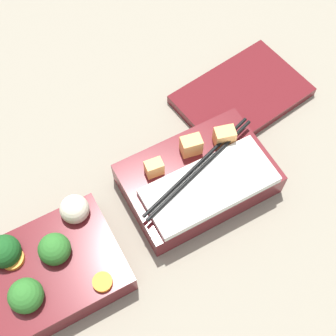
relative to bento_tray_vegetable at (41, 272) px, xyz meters
The scene contains 4 objects.
ground_plane 0.14m from the bento_tray_vegetable, ahead, with size 3.00×3.00×0.00m, color gray.
bento_tray_vegetable is the anchor object (origin of this frame).
bento_tray_rice 0.25m from the bento_tray_vegetable, ahead, with size 0.21×0.14×0.07m.
bento_lid 0.42m from the bento_tray_vegetable, 17.76° to the left, with size 0.20×0.14×0.02m, color maroon.
Camera 1 is at (-0.08, -0.24, 0.62)m, focal length 50.00 mm.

